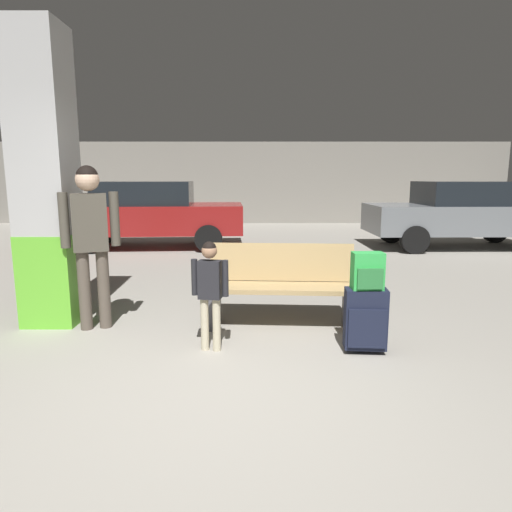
{
  "coord_description": "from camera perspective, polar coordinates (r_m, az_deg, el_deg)",
  "views": [
    {
      "loc": [
        0.27,
        -3.04,
        1.61
      ],
      "look_at": [
        0.26,
        1.3,
        0.85
      ],
      "focal_mm": 31.6,
      "sensor_mm": 36.0,
      "label": 1
    }
  ],
  "objects": [
    {
      "name": "parked_car_side",
      "position": [
        11.34,
        24.65,
        5.0
      ],
      "size": [
        4.13,
        1.86,
        1.51
      ],
      "color": "slate",
      "rests_on": "ground_plane"
    },
    {
      "name": "child",
      "position": [
        4.18,
        -5.78,
        -3.57
      ],
      "size": [
        0.35,
        0.23,
        1.04
      ],
      "color": "beige",
      "rests_on": "ground_plane"
    },
    {
      "name": "ground_plane",
      "position": [
        7.24,
        -2.05,
        -3.31
      ],
      "size": [
        18.0,
        18.0,
        0.1
      ],
      "primitive_type": "cube",
      "color": "gray"
    },
    {
      "name": "adult",
      "position": [
        5.01,
        -20.14,
        3.12
      ],
      "size": [
        0.57,
        0.3,
        1.73
      ],
      "color": "brown",
      "rests_on": "ground_plane"
    },
    {
      "name": "structural_pillar",
      "position": [
        5.39,
        -24.97,
        8.66
      ],
      "size": [
        0.57,
        0.57,
        3.17
      ],
      "color": "#66C633",
      "rests_on": "ground_plane"
    },
    {
      "name": "backpack_bright",
      "position": [
        4.19,
        14.04,
        -1.91
      ],
      "size": [
        0.29,
        0.2,
        0.34
      ],
      "color": "green",
      "rests_on": "suitcase"
    },
    {
      "name": "bench",
      "position": [
        4.92,
        3.3,
        -3.81
      ],
      "size": [
        1.63,
        0.62,
        0.89
      ],
      "color": "tan",
      "rests_on": "ground_plane"
    },
    {
      "name": "parked_car_far",
      "position": [
        10.65,
        -13.1,
        5.38
      ],
      "size": [
        4.21,
        2.01,
        1.51
      ],
      "color": "maroon",
      "rests_on": "ground_plane"
    },
    {
      "name": "garage_back_wall",
      "position": [
        15.9,
        -0.89,
        9.22
      ],
      "size": [
        18.0,
        0.12,
        2.8
      ],
      "primitive_type": "cube",
      "color": "gray",
      "rests_on": "ground_plane"
    },
    {
      "name": "suitcase",
      "position": [
        4.31,
        13.77,
        -7.78
      ],
      "size": [
        0.39,
        0.25,
        0.6
      ],
      "color": "#191E33",
      "rests_on": "ground_plane"
    }
  ]
}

